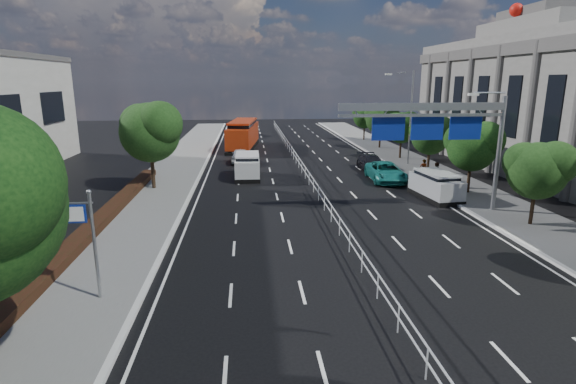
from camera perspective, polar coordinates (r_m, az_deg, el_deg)
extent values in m
plane|color=black|center=(18.67, 10.54, -12.03)|extent=(160.00, 160.00, 0.00)
cube|color=slate|center=(19.21, -25.60, -12.26)|extent=(5.00, 140.00, 0.14)
cube|color=silver|center=(18.49, -18.15, -12.57)|extent=(0.25, 140.00, 0.15)
cube|color=silver|center=(39.55, 1.90, 3.65)|extent=(0.05, 85.00, 0.05)
cube|color=silver|center=(39.64, 1.89, 3.01)|extent=(0.05, 85.00, 0.05)
cube|color=black|center=(24.04, -25.69, -6.28)|extent=(1.00, 36.00, 0.44)
cylinder|color=gray|center=(18.11, -23.30, -6.61)|extent=(0.12, 0.12, 4.20)
sphere|color=gray|center=(17.51, -23.97, 0.00)|extent=(0.18, 0.18, 0.18)
cylinder|color=gray|center=(17.79, -25.52, -1.29)|extent=(1.30, 0.07, 0.07)
cube|color=navy|center=(18.00, -26.28, -2.53)|extent=(1.35, 0.06, 0.68)
cube|color=white|center=(18.03, -26.24, -2.50)|extent=(1.20, 0.01, 0.54)
cube|color=white|center=(17.97, -26.32, -2.56)|extent=(1.20, 0.01, 0.54)
cylinder|color=gray|center=(30.65, 25.15, 4.21)|extent=(0.28, 0.28, 7.20)
cube|color=gray|center=(28.15, 16.82, 10.34)|extent=(10.20, 0.25, 0.45)
cube|color=gray|center=(28.18, 16.75, 9.32)|extent=(10.20, 0.18, 0.18)
cylinder|color=gray|center=(29.83, 24.23, 11.44)|extent=(2.00, 0.10, 0.10)
cube|color=silver|center=(29.36, 22.47, 11.38)|extent=(0.60, 0.25, 0.15)
cube|color=navy|center=(29.56, 21.60, 7.57)|extent=(2.00, 0.08, 1.40)
cube|color=white|center=(29.60, 21.56, 7.58)|extent=(1.80, 0.02, 1.20)
cube|color=navy|center=(28.56, 17.26, 7.73)|extent=(2.00, 0.08, 1.40)
cube|color=white|center=(28.61, 17.22, 7.74)|extent=(1.80, 0.02, 1.20)
cube|color=navy|center=(27.74, 12.62, 7.85)|extent=(2.00, 0.08, 1.40)
cube|color=white|center=(27.79, 12.59, 7.86)|extent=(1.80, 0.02, 1.20)
cylinder|color=gray|center=(45.05, 15.30, 8.93)|extent=(0.16, 0.16, 9.00)
cylinder|color=gray|center=(44.51, 14.17, 14.49)|extent=(0.10, 2.40, 0.10)
cube|color=silver|center=(44.13, 12.64, 14.39)|extent=(0.60, 0.25, 0.15)
cube|color=slate|center=(47.82, 32.35, 9.35)|extent=(14.00, 36.00, 12.00)
cube|color=#4C4947|center=(43.93, 25.50, 15.96)|extent=(0.40, 36.00, 1.00)
sphere|color=#B2140C|center=(44.67, 27.01, 19.90)|extent=(1.10, 1.10, 1.10)
cylinder|color=black|center=(35.43, -16.82, 3.06)|extent=(0.28, 0.28, 3.50)
sphere|color=black|center=(35.06, -17.12, 7.22)|extent=(4.40, 4.40, 4.40)
sphere|color=black|center=(34.17, -15.97, 8.32)|extent=(3.30, 3.30, 3.30)
sphere|color=black|center=(35.81, -18.19, 8.17)|extent=(3.08, 3.08, 3.08)
cylinder|color=black|center=(28.93, 28.64, -1.37)|extent=(0.21, 0.21, 2.60)
sphere|color=black|center=(28.54, 29.09, 2.36)|extent=(3.20, 3.20, 3.20)
sphere|color=black|center=(28.44, 30.81, 3.18)|extent=(2.40, 2.40, 2.40)
sphere|color=black|center=(28.55, 27.73, 3.37)|extent=(2.24, 2.24, 2.24)
cylinder|color=black|center=(35.19, 22.01, 1.98)|extent=(0.22, 0.22, 2.80)
sphere|color=black|center=(34.86, 22.33, 5.31)|extent=(3.50, 3.50, 3.50)
sphere|color=black|center=(34.66, 23.84, 6.06)|extent=(2.62, 2.62, 2.62)
sphere|color=black|center=(34.99, 21.11, 6.19)|extent=(2.45, 2.45, 2.45)
cylinder|color=black|center=(41.89, 17.42, 4.08)|extent=(0.22, 0.22, 2.70)
sphere|color=black|center=(41.61, 17.62, 6.79)|extent=(3.30, 3.30, 3.30)
sphere|color=black|center=(41.36, 18.78, 7.42)|extent=(2.48, 2.48, 2.47)
sphere|color=black|center=(41.80, 16.66, 7.49)|extent=(2.31, 2.31, 2.31)
cylinder|color=black|center=(48.81, 14.09, 5.61)|extent=(0.21, 0.21, 2.65)
sphere|color=black|center=(48.58, 14.23, 7.89)|extent=(3.20, 3.20, 3.20)
sphere|color=black|center=(48.29, 15.18, 8.44)|extent=(2.40, 2.40, 2.40)
sphere|color=black|center=(48.81, 13.45, 8.47)|extent=(2.24, 2.24, 2.24)
cylinder|color=black|center=(55.87, 11.59, 6.87)|extent=(0.23, 0.23, 2.85)
sphere|color=black|center=(55.66, 11.70, 9.02)|extent=(3.60, 3.60, 3.60)
sphere|color=black|center=(55.31, 12.62, 9.54)|extent=(2.70, 2.70, 2.70)
sphere|color=black|center=(55.96, 10.94, 9.55)|extent=(2.52, 2.52, 2.52)
cylinder|color=black|center=(63.06, 9.64, 7.63)|extent=(0.21, 0.21, 2.60)
sphere|color=black|center=(62.88, 9.71, 9.37)|extent=(3.10, 3.10, 3.10)
sphere|color=black|center=(62.55, 10.40, 9.80)|extent=(2.32, 2.33, 2.32)
sphere|color=black|center=(63.16, 9.14, 9.79)|extent=(2.17, 2.17, 2.17)
cube|color=black|center=(38.59, -5.14, 2.08)|extent=(2.12, 4.79, 0.34)
cube|color=silver|center=(38.43, -5.16, 3.28)|extent=(2.08, 4.69, 1.41)
cube|color=black|center=(38.30, -5.19, 4.31)|extent=(1.90, 3.38, 0.62)
cube|color=silver|center=(38.25, -5.20, 4.77)|extent=(1.98, 3.67, 0.12)
cylinder|color=black|center=(37.07, -6.48, 1.83)|extent=(0.31, 0.70, 0.70)
cylinder|color=black|center=(37.04, -3.86, 1.88)|extent=(0.31, 0.70, 0.70)
cylinder|color=black|center=(40.08, -6.33, 2.76)|extent=(0.31, 0.70, 0.70)
cylinder|color=black|center=(40.06, -3.91, 2.81)|extent=(0.31, 0.70, 0.70)
cube|color=black|center=(55.38, -5.69, 5.71)|extent=(4.08, 11.60, 0.34)
cube|color=#9C270B|center=(55.19, -5.73, 7.21)|extent=(4.00, 11.37, 2.31)
cube|color=black|center=(55.06, -5.76, 8.40)|extent=(3.41, 8.25, 1.02)
cube|color=#9C270B|center=(55.02, -5.77, 8.93)|extent=(3.59, 8.93, 0.20)
cylinder|color=black|center=(51.92, -7.44, 5.31)|extent=(0.38, 0.73, 0.70)
cylinder|color=black|center=(51.61, -4.99, 5.32)|extent=(0.38, 0.73, 0.70)
cylinder|color=black|center=(59.11, -6.31, 6.40)|extent=(0.38, 0.73, 0.70)
cylinder|color=black|center=(58.84, -4.15, 6.41)|extent=(0.38, 0.73, 0.70)
imported|color=#AEB1B6|center=(45.65, -6.08, 4.63)|extent=(1.88, 4.32, 1.45)
imported|color=black|center=(68.19, -5.35, 7.78)|extent=(1.63, 4.63, 1.52)
cube|color=black|center=(33.33, 18.16, -0.51)|extent=(2.47, 4.79, 0.31)
cube|color=#9A9CA1|center=(33.16, 18.26, 0.75)|extent=(2.42, 4.69, 1.30)
cube|color=black|center=(33.02, 18.34, 1.85)|extent=(2.12, 3.42, 0.57)
cube|color=#9A9CA1|center=(32.97, 18.38, 2.34)|extent=(2.23, 3.70, 0.11)
cylinder|color=black|center=(31.66, 18.25, -0.96)|extent=(0.35, 0.67, 0.65)
cylinder|color=black|center=(32.48, 20.70, -0.80)|extent=(0.35, 0.67, 0.65)
cylinder|color=black|center=(34.17, 15.79, 0.29)|extent=(0.35, 0.67, 0.65)
cylinder|color=black|center=(34.93, 18.12, 0.42)|extent=(0.35, 0.67, 0.65)
imported|color=#18706A|center=(37.89, 12.31, 2.51)|extent=(2.80, 5.65, 1.54)
imported|color=black|center=(41.96, 10.57, 3.62)|extent=(2.01, 4.90, 1.42)
imported|color=gray|center=(38.68, 16.82, 2.78)|extent=(0.62, 0.42, 1.68)
imported|color=gray|center=(36.52, 18.24, 2.17)|extent=(0.94, 0.75, 1.85)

